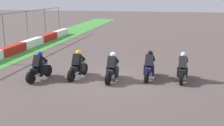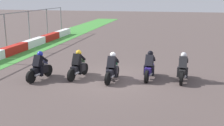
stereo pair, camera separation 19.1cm
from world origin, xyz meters
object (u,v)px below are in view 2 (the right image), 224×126
rider_lane_b (149,67)px  rider_lane_c (112,69)px  rider_lane_e (39,68)px  rider_lane_a (183,69)px  rider_lane_d (78,66)px

rider_lane_b → rider_lane_c: 2.01m
rider_lane_c → rider_lane_e: bearing=104.4°
rider_lane_a → rider_lane_c: (-0.77, 3.56, 0.00)m
rider_lane_a → rider_lane_b: bearing=94.5°
rider_lane_c → rider_lane_d: same height
rider_lane_a → rider_lane_c: same height
rider_lane_a → rider_lane_d: size_ratio=1.01×
rider_lane_d → rider_lane_e: same height
rider_lane_b → rider_lane_d: bearing=105.4°
rider_lane_e → rider_lane_d: bearing=-56.5°
rider_lane_d → rider_lane_e: 2.02m
rider_lane_a → rider_lane_d: bearing=101.6°
rider_lane_b → rider_lane_d: 3.83m
rider_lane_b → rider_lane_e: bearing=109.6°
rider_lane_e → rider_lane_a: bearing=-67.9°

